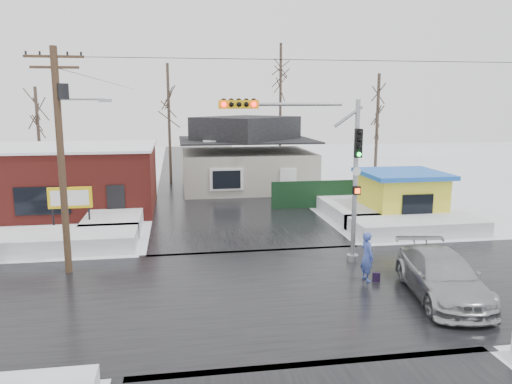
{
  "coord_description": "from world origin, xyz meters",
  "views": [
    {
      "loc": [
        -3.53,
        -17.03,
        6.96
      ],
      "look_at": [
        -0.1,
        4.19,
        3.0
      ],
      "focal_mm": 35.0,
      "sensor_mm": 36.0,
      "label": 1
    }
  ],
  "objects": [
    {
      "name": "ground",
      "position": [
        0.0,
        0.0,
        0.0
      ],
      "size": [
        120.0,
        120.0,
        0.0
      ],
      "primitive_type": "plane",
      "color": "white",
      "rests_on": "ground"
    },
    {
      "name": "road_ns",
      "position": [
        0.0,
        0.0,
        0.01
      ],
      "size": [
        10.0,
        120.0,
        0.02
      ],
      "primitive_type": "cube",
      "color": "black",
      "rests_on": "ground"
    },
    {
      "name": "road_ew",
      "position": [
        0.0,
        0.0,
        0.01
      ],
      "size": [
        120.0,
        10.0,
        0.02
      ],
      "primitive_type": "cube",
      "color": "black",
      "rests_on": "ground"
    },
    {
      "name": "snowbank_nw",
      "position": [
        -9.0,
        7.0,
        0.4
      ],
      "size": [
        7.0,
        3.0,
        0.8
      ],
      "primitive_type": "cube",
      "color": "white",
      "rests_on": "ground"
    },
    {
      "name": "snowbank_ne",
      "position": [
        9.0,
        7.0,
        0.4
      ],
      "size": [
        7.0,
        3.0,
        0.8
      ],
      "primitive_type": "cube",
      "color": "white",
      "rests_on": "ground"
    },
    {
      "name": "snowbank_nside_w",
      "position": [
        -7.0,
        12.0,
        0.4
      ],
      "size": [
        3.0,
        8.0,
        0.8
      ],
      "primitive_type": "cube",
      "color": "white",
      "rests_on": "ground"
    },
    {
      "name": "snowbank_nside_e",
      "position": [
        7.0,
        12.0,
        0.4
      ],
      "size": [
        3.0,
        8.0,
        0.8
      ],
      "primitive_type": "cube",
      "color": "white",
      "rests_on": "ground"
    },
    {
      "name": "traffic_signal",
      "position": [
        2.43,
        2.97,
        4.54
      ],
      "size": [
        6.05,
        0.68,
        7.0
      ],
      "color": "gray",
      "rests_on": "ground"
    },
    {
      "name": "utility_pole",
      "position": [
        -7.93,
        3.5,
        5.11
      ],
      "size": [
        3.15,
        0.44,
        9.0
      ],
      "color": "#382619",
      "rests_on": "ground"
    },
    {
      "name": "brick_building",
      "position": [
        -11.0,
        15.99,
        2.08
      ],
      "size": [
        12.2,
        8.2,
        4.12
      ],
      "color": "maroon",
      "rests_on": "ground"
    },
    {
      "name": "marquee_sign",
      "position": [
        -9.0,
        9.49,
        1.92
      ],
      "size": [
        2.2,
        0.21,
        2.55
      ],
      "color": "black",
      "rests_on": "ground"
    },
    {
      "name": "house",
      "position": [
        2.0,
        22.0,
        2.62
      ],
      "size": [
        10.4,
        8.4,
        5.76
      ],
      "color": "#A7A497",
      "rests_on": "ground"
    },
    {
      "name": "kiosk",
      "position": [
        9.5,
        9.99,
        1.46
      ],
      "size": [
        4.6,
        4.6,
        2.88
      ],
      "color": "yellow",
      "rests_on": "ground"
    },
    {
      "name": "fence",
      "position": [
        6.5,
        14.0,
        0.9
      ],
      "size": [
        8.0,
        0.12,
        1.8
      ],
      "primitive_type": "cube",
      "color": "black",
      "rests_on": "ground"
    },
    {
      "name": "tree_far_left",
      "position": [
        -4.0,
        26.0,
        7.95
      ],
      "size": [
        3.0,
        3.0,
        10.0
      ],
      "color": "#332821",
      "rests_on": "ground"
    },
    {
      "name": "tree_far_mid",
      "position": [
        6.0,
        28.0,
        9.54
      ],
      "size": [
        3.0,
        3.0,
        12.0
      ],
      "color": "#332821",
      "rests_on": "ground"
    },
    {
      "name": "tree_far_right",
      "position": [
        12.0,
        20.0,
        7.16
      ],
      "size": [
        3.0,
        3.0,
        9.0
      ],
      "color": "#332821",
      "rests_on": "ground"
    },
    {
      "name": "tree_far_west",
      "position": [
        -14.0,
        24.0,
        6.36
      ],
      "size": [
        3.0,
        3.0,
        8.0
      ],
      "color": "#332821",
      "rests_on": "ground"
    },
    {
      "name": "pedestrian",
      "position": [
        3.69,
        0.61,
        0.97
      ],
      "size": [
        0.56,
        0.77,
        1.95
      ],
      "primitive_type": "imported",
      "rotation": [
        0.0,
        0.0,
        1.72
      ],
      "color": "#3D52AD",
      "rests_on": "ground"
    },
    {
      "name": "car",
      "position": [
        5.7,
        -1.43,
        0.79
      ],
      "size": [
        3.03,
        5.73,
        1.58
      ],
      "primitive_type": "imported",
      "rotation": [
        0.0,
        0.0,
        -0.16
      ],
      "color": "#9FA2A6",
      "rests_on": "ground"
    },
    {
      "name": "shopping_bag",
      "position": [
        4.04,
        0.44,
        0.17
      ],
      "size": [
        0.3,
        0.17,
        0.35
      ],
      "primitive_type": "cube",
      "rotation": [
        0.0,
        0.0,
        -0.2
      ],
      "color": "black",
      "rests_on": "ground"
    }
  ]
}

